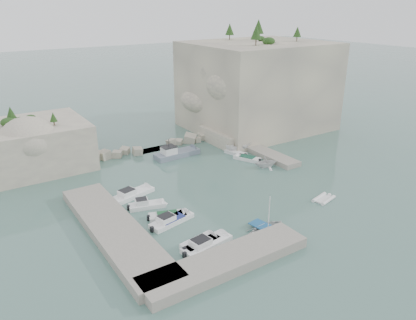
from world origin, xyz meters
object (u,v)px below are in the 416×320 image
inflatable_dinghy (323,200)px  tender_east_a (266,167)px  motorboat_b (147,207)px  motorboat_c (168,218)px  rowboat (268,232)px  work_boat (177,156)px  motorboat_a (133,196)px  tender_east_c (236,154)px  tender_east_d (239,151)px  motorboat_d (172,223)px  tender_east_b (247,160)px  motorboat_e (200,245)px  motorboat_f (207,246)px

inflatable_dinghy → tender_east_a: 12.87m
motorboat_b → motorboat_c: size_ratio=1.01×
rowboat → work_boat: work_boat is taller
motorboat_a → work_boat: (12.30, 9.92, 0.00)m
rowboat → tender_east_c: rowboat is taller
inflatable_dinghy → rowboat: bearing=176.9°
motorboat_a → motorboat_b: same height
motorboat_a → tender_east_d: 23.20m
motorboat_d → tender_east_b: size_ratio=1.27×
motorboat_d → motorboat_e: size_ratio=1.31×
tender_east_b → tender_east_c: (-0.04, 3.10, 0.00)m
inflatable_dinghy → tender_east_c: size_ratio=0.80×
motorboat_e → tender_east_d: size_ratio=0.97×
motorboat_e → work_boat: size_ratio=0.55×
motorboat_f → tender_east_a: bearing=25.0°
motorboat_b → tender_east_b: motorboat_b is taller
motorboat_c → motorboat_e: 7.04m
motorboat_c → motorboat_e: bearing=-69.9°
tender_east_b → tender_east_c: size_ratio=1.12×
tender_east_c → motorboat_f: bearing=120.2°
tender_east_b → motorboat_d: bearing=94.6°
motorboat_b → tender_east_b: bearing=31.7°
motorboat_e → rowboat: 7.97m
motorboat_c → tender_east_c: same height
motorboat_d → motorboat_e: motorboat_d is taller
tender_east_c → inflatable_dinghy: bearing=161.5°
tender_east_b → tender_east_d: tender_east_d is taller
motorboat_a → tender_east_a: 21.65m
motorboat_e → motorboat_f: bearing=-66.7°
inflatable_dinghy → work_boat: size_ratio=0.40×
motorboat_a → motorboat_e: size_ratio=1.41×
motorboat_b → motorboat_c: 3.93m
motorboat_f → tender_east_c: 28.29m
work_boat → rowboat: bearing=-99.6°
rowboat → tender_east_b: (12.07, 18.95, 0.00)m
motorboat_e → motorboat_f: size_ratio=0.73×
motorboat_b → tender_east_b: (20.87, 6.04, 0.00)m
tender_east_c → work_boat: 9.94m
motorboat_c → tender_east_d: (21.24, 13.86, 0.00)m
motorboat_d → tender_east_a: bearing=7.1°
tender_east_c → work_boat: bearing=45.2°
motorboat_c → motorboat_e: size_ratio=1.04×
motorboat_b → tender_east_d: bearing=39.9°
rowboat → work_boat: (3.26, 26.73, 0.00)m
motorboat_c → motorboat_f: bearing=-67.0°
motorboat_e → rowboat: rowboat is taller
tender_east_a → motorboat_b: bearing=111.2°
motorboat_b → tender_east_a: (21.33, 1.98, 0.00)m
tender_east_a → tender_east_d: 8.10m
tender_east_a → tender_east_d: bearing=10.2°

